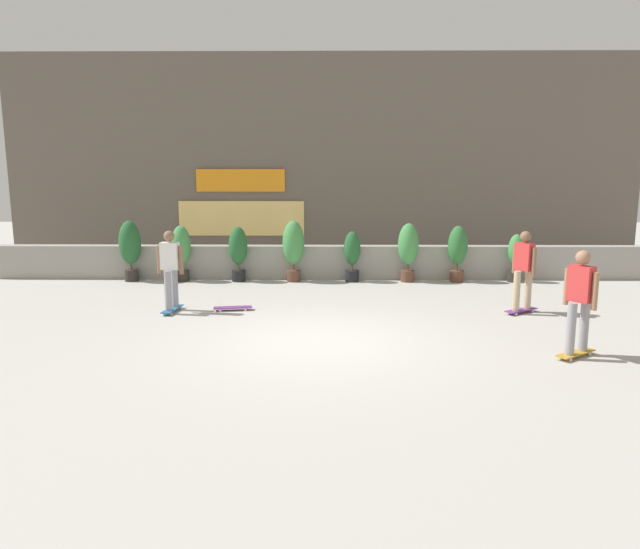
{
  "coord_description": "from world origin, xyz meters",
  "views": [
    {
      "loc": [
        0.12,
        -9.74,
        2.88
      ],
      "look_at": [
        0.0,
        1.5,
        0.9
      ],
      "focal_mm": 32.91,
      "sensor_mm": 36.0,
      "label": 1
    }
  ],
  "objects_px": {
    "potted_plant_2": "(238,250)",
    "skater_foreground": "(524,268)",
    "potted_plant_3": "(293,246)",
    "skateboard_near_camera": "(233,308)",
    "skater_by_wall_right": "(170,267)",
    "potted_plant_4": "(352,254)",
    "potted_plant_5": "(408,248)",
    "potted_plant_0": "(130,246)",
    "potted_plant_1": "(181,249)",
    "potted_plant_7": "(516,256)",
    "skater_by_wall_left": "(580,299)",
    "potted_plant_6": "(458,249)"
  },
  "relations": [
    {
      "from": "skater_by_wall_left",
      "to": "skateboard_near_camera",
      "type": "distance_m",
      "value": 6.7
    },
    {
      "from": "potted_plant_3",
      "to": "potted_plant_5",
      "type": "xyz_separation_m",
      "value": [
        3.02,
        0.0,
        -0.05
      ]
    },
    {
      "from": "potted_plant_4",
      "to": "skateboard_near_camera",
      "type": "xyz_separation_m",
      "value": [
        -2.64,
        -3.32,
        -0.69
      ]
    },
    {
      "from": "potted_plant_3",
      "to": "potted_plant_7",
      "type": "height_order",
      "value": "potted_plant_3"
    },
    {
      "from": "potted_plant_2",
      "to": "potted_plant_3",
      "type": "relative_size",
      "value": 0.9
    },
    {
      "from": "skater_foreground",
      "to": "potted_plant_4",
      "type": "bearing_deg",
      "value": 133.81
    },
    {
      "from": "potted_plant_3",
      "to": "skater_by_wall_right",
      "type": "relative_size",
      "value": 0.95
    },
    {
      "from": "potted_plant_0",
      "to": "potted_plant_5",
      "type": "bearing_deg",
      "value": 0.0
    },
    {
      "from": "potted_plant_0",
      "to": "potted_plant_1",
      "type": "bearing_deg",
      "value": 0.0
    },
    {
      "from": "potted_plant_0",
      "to": "potted_plant_3",
      "type": "bearing_deg",
      "value": 0.0
    },
    {
      "from": "potted_plant_2",
      "to": "skateboard_near_camera",
      "type": "xyz_separation_m",
      "value": [
        0.36,
        -3.32,
        -0.78
      ]
    },
    {
      "from": "potted_plant_5",
      "to": "skater_by_wall_left",
      "type": "distance_m",
      "value": 6.63
    },
    {
      "from": "potted_plant_2",
      "to": "potted_plant_5",
      "type": "bearing_deg",
      "value": 0.0
    },
    {
      "from": "potted_plant_2",
      "to": "potted_plant_3",
      "type": "bearing_deg",
      "value": 0.0
    },
    {
      "from": "potted_plant_2",
      "to": "potted_plant_4",
      "type": "distance_m",
      "value": 3.01
    },
    {
      "from": "potted_plant_1",
      "to": "skateboard_near_camera",
      "type": "height_order",
      "value": "potted_plant_1"
    },
    {
      "from": "skater_by_wall_left",
      "to": "potted_plant_3",
      "type": "bearing_deg",
      "value": 126.87
    },
    {
      "from": "potted_plant_6",
      "to": "potted_plant_0",
      "type": "bearing_deg",
      "value": -180.0
    },
    {
      "from": "potted_plant_5",
      "to": "potted_plant_6",
      "type": "distance_m",
      "value": 1.3
    },
    {
      "from": "potted_plant_1",
      "to": "potted_plant_3",
      "type": "height_order",
      "value": "potted_plant_3"
    },
    {
      "from": "skateboard_near_camera",
      "to": "potted_plant_1",
      "type": "bearing_deg",
      "value": 119.38
    },
    {
      "from": "potted_plant_5",
      "to": "skater_by_wall_right",
      "type": "distance_m",
      "value": 6.38
    },
    {
      "from": "potted_plant_0",
      "to": "skater_by_wall_right",
      "type": "relative_size",
      "value": 0.95
    },
    {
      "from": "potted_plant_2",
      "to": "skateboard_near_camera",
      "type": "bearing_deg",
      "value": -83.76
    },
    {
      "from": "potted_plant_3",
      "to": "skateboard_near_camera",
      "type": "height_order",
      "value": "potted_plant_3"
    },
    {
      "from": "potted_plant_4",
      "to": "potted_plant_5",
      "type": "bearing_deg",
      "value": -0.0
    },
    {
      "from": "skateboard_near_camera",
      "to": "potted_plant_3",
      "type": "bearing_deg",
      "value": 71.71
    },
    {
      "from": "skateboard_near_camera",
      "to": "skater_by_wall_left",
      "type": "bearing_deg",
      "value": -27.54
    },
    {
      "from": "potted_plant_6",
      "to": "skater_by_wall_right",
      "type": "relative_size",
      "value": 0.87
    },
    {
      "from": "potted_plant_6",
      "to": "skater_foreground",
      "type": "distance_m",
      "value": 3.53
    },
    {
      "from": "potted_plant_1",
      "to": "potted_plant_6",
      "type": "height_order",
      "value": "potted_plant_6"
    },
    {
      "from": "potted_plant_7",
      "to": "potted_plant_0",
      "type": "bearing_deg",
      "value": 180.0
    },
    {
      "from": "skater_by_wall_right",
      "to": "skateboard_near_camera",
      "type": "xyz_separation_m",
      "value": [
        1.24,
        0.15,
        -0.88
      ]
    },
    {
      "from": "skater_foreground",
      "to": "potted_plant_5",
      "type": "bearing_deg",
      "value": 118.26
    },
    {
      "from": "potted_plant_1",
      "to": "potted_plant_2",
      "type": "distance_m",
      "value": 1.51
    },
    {
      "from": "potted_plant_6",
      "to": "skateboard_near_camera",
      "type": "xyz_separation_m",
      "value": [
        -5.41,
        -3.32,
        -0.8
      ]
    },
    {
      "from": "potted_plant_4",
      "to": "potted_plant_7",
      "type": "bearing_deg",
      "value": -0.0
    },
    {
      "from": "potted_plant_7",
      "to": "potted_plant_5",
      "type": "bearing_deg",
      "value": 180.0
    },
    {
      "from": "potted_plant_3",
      "to": "skater_by_wall_right",
      "type": "distance_m",
      "value": 4.18
    },
    {
      "from": "skateboard_near_camera",
      "to": "potted_plant_0",
      "type": "bearing_deg",
      "value": 134.13
    },
    {
      "from": "potted_plant_6",
      "to": "potted_plant_5",
      "type": "bearing_deg",
      "value": 180.0
    },
    {
      "from": "potted_plant_0",
      "to": "potted_plant_1",
      "type": "xyz_separation_m",
      "value": [
        1.35,
        0.0,
        -0.09
      ]
    },
    {
      "from": "potted_plant_3",
      "to": "potted_plant_4",
      "type": "xyz_separation_m",
      "value": [
        1.55,
        0.0,
        -0.2
      ]
    },
    {
      "from": "potted_plant_2",
      "to": "skater_foreground",
      "type": "distance_m",
      "value": 7.24
    },
    {
      "from": "potted_plant_3",
      "to": "potted_plant_6",
      "type": "relative_size",
      "value": 1.09
    },
    {
      "from": "potted_plant_3",
      "to": "skateboard_near_camera",
      "type": "relative_size",
      "value": 1.96
    },
    {
      "from": "potted_plant_3",
      "to": "potted_plant_4",
      "type": "relative_size",
      "value": 1.21
    },
    {
      "from": "potted_plant_0",
      "to": "potted_plant_3",
      "type": "distance_m",
      "value": 4.32
    },
    {
      "from": "potted_plant_1",
      "to": "skater_by_wall_right",
      "type": "xyz_separation_m",
      "value": [
        0.63,
        -3.47,
        0.08
      ]
    },
    {
      "from": "skater_by_wall_left",
      "to": "skateboard_near_camera",
      "type": "relative_size",
      "value": 2.06
    }
  ]
}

